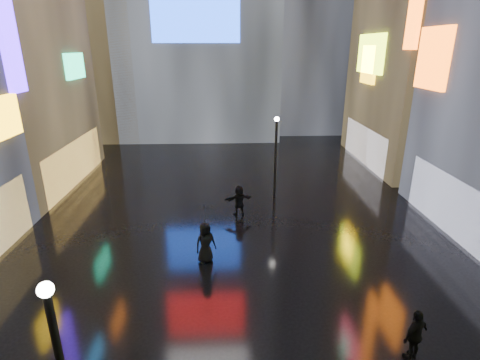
{
  "coord_description": "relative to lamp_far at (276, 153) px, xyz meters",
  "views": [
    {
      "loc": [
        -0.47,
        0.3,
        9.19
      ],
      "look_at": [
        0.0,
        12.0,
        5.0
      ],
      "focal_mm": 28.0,
      "sensor_mm": 36.0,
      "label": 1
    }
  ],
  "objects": [
    {
      "name": "ground",
      "position": [
        -2.67,
        -2.71,
        -2.94
      ],
      "size": [
        140.0,
        140.0,
        0.0
      ],
      "primitive_type": "plane",
      "color": "black",
      "rests_on": "ground"
    },
    {
      "name": "tower_flank_left",
      "position": [
        -16.67,
        19.29,
        10.06
      ],
      "size": [
        10.0,
        10.0,
        26.0
      ],
      "primitive_type": "cube",
      "color": "black",
      "rests_on": "ground"
    },
    {
      "name": "lamp_far",
      "position": [
        0.0,
        0.0,
        0.0
      ],
      "size": [
        0.3,
        0.3,
        5.2
      ],
      "color": "black",
      "rests_on": "ground"
    },
    {
      "name": "pedestrian_3",
      "position": [
        2.58,
        -13.49,
        -2.06
      ],
      "size": [
        1.12,
        0.88,
        1.78
      ],
      "primitive_type": "imported",
      "rotation": [
        0.0,
        0.0,
        3.64
      ],
      "color": "black",
      "rests_on": "ground"
    },
    {
      "name": "pedestrian_4",
      "position": [
        -4.08,
        -7.66,
        -1.98
      ],
      "size": [
        1.11,
        0.96,
        1.93
      ],
      "primitive_type": "imported",
      "rotation": [
        0.0,
        0.0,
        0.45
      ],
      "color": "black",
      "rests_on": "ground"
    },
    {
      "name": "pedestrian_5",
      "position": [
        -2.39,
        -2.68,
        -2.06
      ],
      "size": [
        1.72,
        0.94,
        1.77
      ],
      "primitive_type": "imported",
      "rotation": [
        0.0,
        0.0,
        3.41
      ],
      "color": "black",
      "rests_on": "ground"
    },
    {
      "name": "umbrella_2",
      "position": [
        -4.08,
        -7.66,
        -0.57
      ],
      "size": [
        1.34,
        1.35,
        0.9
      ],
      "primitive_type": "imported",
      "rotation": [
        0.0,
        0.0,
        2.61
      ],
      "color": "black",
      "rests_on": "pedestrian_4"
    }
  ]
}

